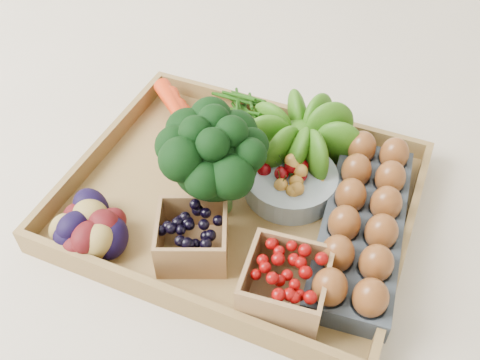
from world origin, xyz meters
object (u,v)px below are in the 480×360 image
at_px(broccoli, 216,177).
at_px(cherry_bowl, 290,182).
at_px(tray, 240,202).
at_px(egg_carton, 362,228).

bearing_deg(broccoli, cherry_bowl, 38.68).
xyz_separation_m(tray, broccoli, (-0.03, -0.03, 0.07)).
bearing_deg(broccoli, egg_carton, 7.56).
xyz_separation_m(broccoli, egg_carton, (0.23, 0.03, -0.05)).
bearing_deg(egg_carton, tray, 174.79).
bearing_deg(egg_carton, cherry_bowl, 154.41).
height_order(broccoli, cherry_bowl, broccoli).
bearing_deg(tray, cherry_bowl, 35.60).
distance_m(tray, egg_carton, 0.21).
distance_m(tray, broccoli, 0.09).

